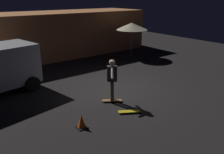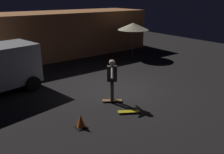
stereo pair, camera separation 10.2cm
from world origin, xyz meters
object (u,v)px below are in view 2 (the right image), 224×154
skateboard_ridden (112,101)px  traffic_cone (81,122)px  patio_umbrella (133,26)px  skater (112,77)px  skateboard_spare (129,112)px

skateboard_ridden → traffic_cone: size_ratio=1.63×
patio_umbrella → traffic_cone: size_ratio=5.00×
skateboard_ridden → patio_umbrella: bearing=42.6°
skateboard_ridden → skater: size_ratio=0.45×
skater → traffic_cone: (-1.95, -0.95, -0.83)m
skater → traffic_cone: 2.32m
patio_umbrella → skateboard_ridden: (-5.51, -5.06, -2.02)m
traffic_cone → skateboard_ridden: bearing=25.9°
traffic_cone → skater: bearing=25.9°
skateboard_ridden → skateboard_spare: bearing=-94.0°
skateboard_spare → skater: (0.08, 1.12, 0.98)m
skateboard_ridden → skater: 0.98m
patio_umbrella → skateboard_ridden: bearing=-137.4°
patio_umbrella → skateboard_ridden: 7.75m
skateboard_spare → patio_umbrella: bearing=47.9°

